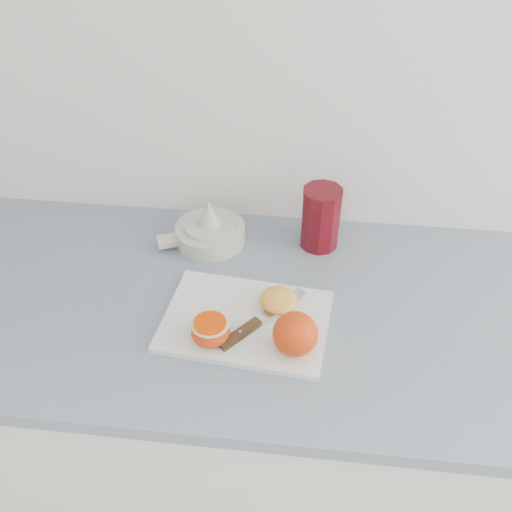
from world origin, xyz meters
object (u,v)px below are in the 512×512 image
object	(u,v)px
counter	(265,429)
citrus_juicer	(209,230)
red_tumbler	(321,220)
half_orange	(210,331)
cutting_board	(246,321)

from	to	relation	value
counter	citrus_juicer	size ratio (longest dim) A/B	13.19
counter	red_tumbler	size ratio (longest dim) A/B	17.98
half_orange	counter	bearing A→B (deg)	53.39
citrus_juicer	cutting_board	bearing A→B (deg)	-65.17
counter	half_orange	bearing A→B (deg)	-126.61
red_tumbler	citrus_juicer	bearing A→B (deg)	-176.09
half_orange	red_tumbler	bearing A→B (deg)	59.78
half_orange	red_tumbler	distance (m)	0.38
cutting_board	red_tumbler	world-z (taller)	red_tumbler
half_orange	citrus_juicer	size ratio (longest dim) A/B	0.36
counter	citrus_juicer	world-z (taller)	citrus_juicer
cutting_board	citrus_juicer	xyz separation A→B (m)	(-0.12, 0.25, 0.02)
cutting_board	red_tumbler	size ratio (longest dim) A/B	2.17
half_orange	citrus_juicer	xyz separation A→B (m)	(-0.06, 0.31, -0.00)
cutting_board	citrus_juicer	bearing A→B (deg)	114.83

